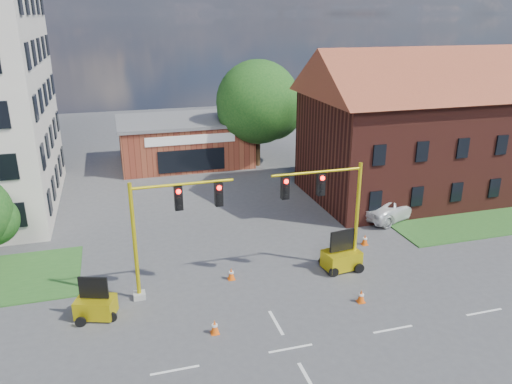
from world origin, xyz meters
TOP-DOWN VIEW (x-y plane):
  - ground at (0.00, 0.00)m, footprint 120.00×120.00m
  - grass_verge_ne at (18.00, 9.00)m, footprint 14.00×4.00m
  - brick_shop at (0.00, 29.98)m, footprint 12.40×8.40m
  - townhouse_row at (18.00, 16.00)m, footprint 21.00×11.00m
  - tree_large at (6.89, 27.08)m, footprint 8.05×7.67m
  - signal_mast_west at (-4.36, 6.00)m, footprint 5.30×0.60m
  - signal_mast_east at (4.36, 6.00)m, footprint 5.30×0.60m
  - trailer_west at (-8.08, 4.88)m, footprint 2.08×1.72m
  - trailer_east at (5.20, 5.96)m, footprint 2.15×1.58m
  - cone_a at (-2.93, 2.00)m, footprint 0.40×0.40m
  - cone_b at (-1.06, 6.55)m, footprint 0.40×0.40m
  - cone_c at (4.66, 2.50)m, footprint 0.40×0.40m
  - cone_d at (8.00, 8.42)m, footprint 0.40×0.40m
  - pickup_white at (12.18, 12.13)m, footprint 6.63×4.67m

SIDE VIEW (x-z plane):
  - ground at x=0.00m, z-range 0.00..0.00m
  - grass_verge_ne at x=18.00m, z-range 0.00..0.08m
  - cone_a at x=-2.93m, z-range -0.01..0.69m
  - cone_b at x=-1.06m, z-range -0.01..0.69m
  - cone_c at x=4.66m, z-range -0.01..0.69m
  - cone_d at x=8.00m, z-range -0.01..0.69m
  - trailer_west at x=-8.08m, z-range -0.38..1.65m
  - trailer_east at x=5.20m, z-range -0.43..1.85m
  - pickup_white at x=12.18m, z-range 0.00..1.68m
  - brick_shop at x=0.00m, z-range 0.01..4.31m
  - signal_mast_west at x=-4.36m, z-range 0.82..7.02m
  - signal_mast_east at x=4.36m, z-range 0.82..7.02m
  - tree_large at x=6.89m, z-range 0.85..10.74m
  - townhouse_row at x=18.00m, z-range 0.18..11.68m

